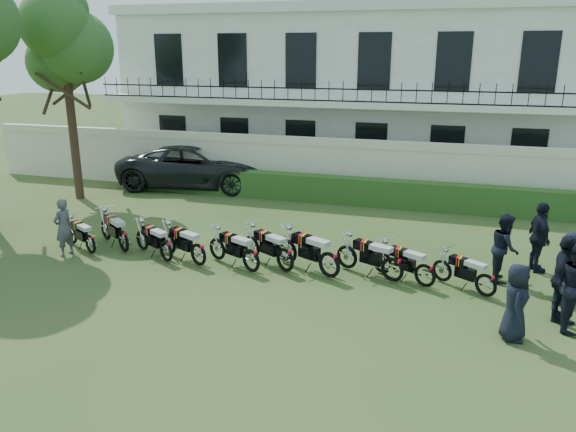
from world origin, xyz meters
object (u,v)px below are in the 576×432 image
at_px(motorcycle_6, 329,259).
at_px(officer_2, 562,279).
at_px(motorcycle_7, 393,264).
at_px(inspector, 63,228).
at_px(motorcycle_5, 285,254).
at_px(officer_3, 570,268).
at_px(officer_4, 505,248).
at_px(tree_west_near, 64,40).
at_px(motorcycle_4, 251,255).
at_px(motorcycle_8, 425,270).
at_px(motorcycle_9, 486,280).
at_px(suv, 197,166).
at_px(officer_5, 539,237).
at_px(motorcycle_0, 90,240).
at_px(motorcycle_2, 166,246).
at_px(motorcycle_3, 198,249).
at_px(officer_0, 516,302).
at_px(motorcycle_1, 123,236).

relative_size(motorcycle_6, officer_2, 1.03).
distance_m(motorcycle_7, inspector, 9.03).
relative_size(motorcycle_5, motorcycle_6, 0.91).
distance_m(officer_3, officer_4, 1.65).
distance_m(motorcycle_5, officer_4, 5.47).
xyz_separation_m(tree_west_near, motorcycle_4, (8.98, -5.20, -5.40)).
bearing_deg(tree_west_near, motorcycle_8, -20.12).
relative_size(motorcycle_9, officer_4, 0.89).
relative_size(suv, officer_5, 3.42).
bearing_deg(suv, officer_5, -124.31).
distance_m(motorcycle_5, motorcycle_7, 2.73).
bearing_deg(motorcycle_7, motorcycle_6, 121.19).
height_order(motorcycle_0, officer_3, officer_3).
bearing_deg(motorcycle_2, motorcycle_5, -56.20).
relative_size(motorcycle_0, motorcycle_7, 0.84).
relative_size(motorcycle_4, motorcycle_5, 1.01).
bearing_deg(motorcycle_6, motorcycle_3, 119.83).
height_order(officer_0, officer_3, officer_3).
bearing_deg(officer_3, officer_5, 31.55).
bearing_deg(motorcycle_1, motorcycle_3, -62.31).
height_order(motorcycle_1, officer_5, officer_5).
distance_m(motorcycle_3, motorcycle_5, 2.35).
relative_size(motorcycle_2, motorcycle_6, 0.85).
height_order(motorcycle_4, motorcycle_9, motorcycle_4).
bearing_deg(officer_2, motorcycle_1, 99.48).
bearing_deg(officer_5, officer_4, 119.28).
bearing_deg(motorcycle_4, motorcycle_7, -57.93).
xyz_separation_m(motorcycle_9, officer_2, (1.43, -0.77, 0.51)).
bearing_deg(motorcycle_4, motorcycle_1, 110.38).
height_order(motorcycle_2, motorcycle_4, motorcycle_4).
bearing_deg(motorcycle_2, motorcycle_0, 120.78).
bearing_deg(motorcycle_4, officer_4, -52.03).
xyz_separation_m(motorcycle_3, officer_2, (8.69, -0.62, 0.47)).
bearing_deg(motorcycle_3, motorcycle_0, 116.30).
bearing_deg(motorcycle_5, motorcycle_3, 126.73).
xyz_separation_m(tree_west_near, motorcycle_9, (14.74, -5.04, -5.45)).
relative_size(inspector, officer_4, 0.95).
relative_size(motorcycle_8, motorcycle_9, 1.09).
height_order(motorcycle_9, inspector, inspector).
height_order(motorcycle_1, motorcycle_3, motorcycle_1).
xyz_separation_m(inspector, officer_2, (12.62, -0.31, 0.13)).
distance_m(motorcycle_3, motorcycle_6, 3.52).
bearing_deg(motorcycle_6, motorcycle_7, -55.77).
xyz_separation_m(motorcycle_6, officer_2, (5.17, -0.81, 0.41)).
xyz_separation_m(motorcycle_7, suv, (-9.01, 7.81, 0.38)).
relative_size(motorcycle_4, motorcycle_7, 0.96).
height_order(motorcycle_4, officer_0, officer_0).
relative_size(motorcycle_2, motorcycle_4, 0.92).
bearing_deg(motorcycle_2, inspector, 125.80).
xyz_separation_m(motorcycle_2, motorcycle_6, (4.48, 0.18, 0.07)).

